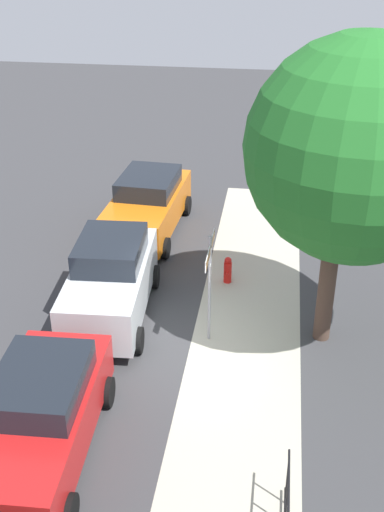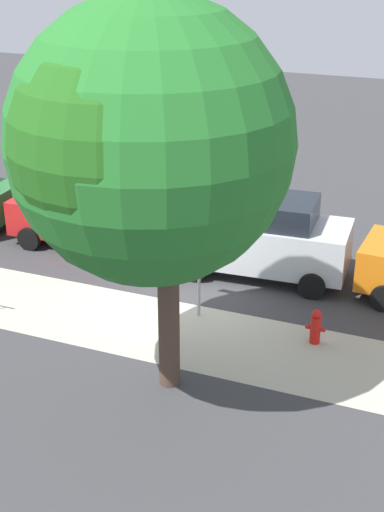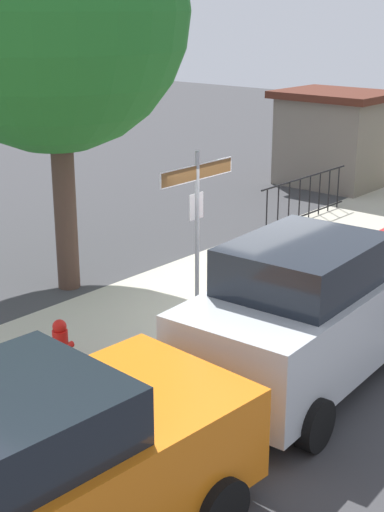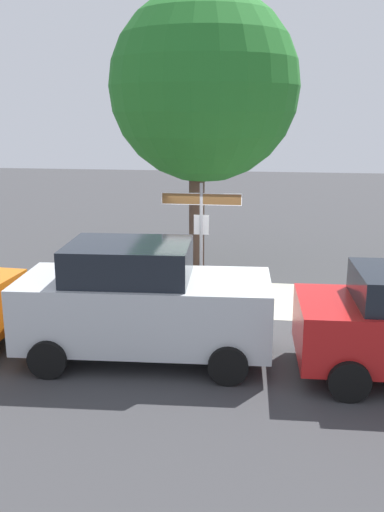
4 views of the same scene
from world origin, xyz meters
name	(u,v)px [view 4 (image 4 of 4)]	position (x,y,z in m)	size (l,w,h in m)	color
ground_plane	(224,317)	(0.00, 0.00, 0.00)	(60.00, 60.00, 0.00)	#38383A
sidewalk_strip	(316,302)	(2.00, 1.30, 0.00)	(24.00, 2.60, 0.00)	#AEA996
street_sign	(201,221)	(-0.54, 0.40, 1.97)	(1.69, 0.07, 2.78)	#9EA0A5
shade_tree	(208,90)	(-0.76, 3.42, 4.74)	(4.75, 4.78, 7.19)	#49362B
car_silver	(142,302)	(-1.25, -2.16, 1.02)	(4.39, 2.21, 2.06)	#BABEC3
fire_hydrant	(84,285)	(-3.25, 0.60, 0.38)	(0.42, 0.22, 0.78)	red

